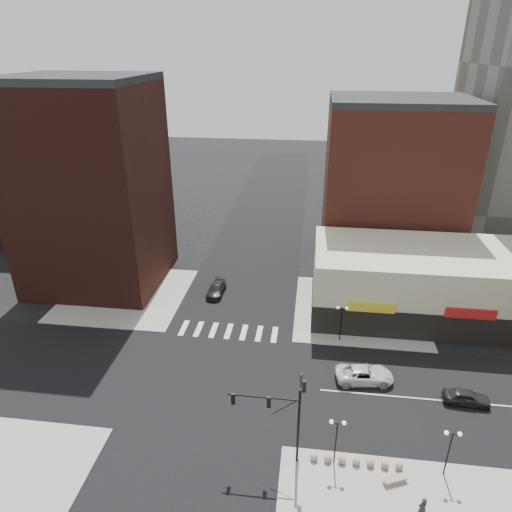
{
  "coord_description": "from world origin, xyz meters",
  "views": [
    {
      "loc": [
        8.3,
        -33.26,
        28.91
      ],
      "look_at": [
        3.4,
        4.8,
        11.0
      ],
      "focal_mm": 32.0,
      "sensor_mm": 36.0,
      "label": 1
    }
  ],
  "objects_px": {
    "street_lamp_se_b": "(451,442)",
    "dark_sedan_north": "(216,289)",
    "stone_bench": "(395,480)",
    "pedestrian": "(422,508)",
    "street_lamp_se_a": "(337,431)",
    "street_lamp_ne": "(342,315)",
    "traffic_signal": "(286,407)",
    "white_suv": "(365,374)",
    "dark_sedan_east": "(467,397)"
  },
  "relations": [
    {
      "from": "street_lamp_se_a",
      "to": "street_lamp_ne",
      "type": "relative_size",
      "value": 1.0
    },
    {
      "from": "street_lamp_se_a",
      "to": "street_lamp_se_b",
      "type": "xyz_separation_m",
      "value": [
        8.0,
        0.0,
        0.0
      ]
    },
    {
      "from": "street_lamp_se_b",
      "to": "pedestrian",
      "type": "height_order",
      "value": "street_lamp_se_b"
    },
    {
      "from": "traffic_signal",
      "to": "pedestrian",
      "type": "xyz_separation_m",
      "value": [
        9.4,
        -3.92,
        -3.93
      ]
    },
    {
      "from": "white_suv",
      "to": "traffic_signal",
      "type": "bearing_deg",
      "value": 137.95
    },
    {
      "from": "street_lamp_se_a",
      "to": "dark_sedan_north",
      "type": "height_order",
      "value": "street_lamp_se_a"
    },
    {
      "from": "white_suv",
      "to": "pedestrian",
      "type": "height_order",
      "value": "pedestrian"
    },
    {
      "from": "street_lamp_se_a",
      "to": "street_lamp_ne",
      "type": "bearing_deg",
      "value": 86.42
    },
    {
      "from": "dark_sedan_east",
      "to": "dark_sedan_north",
      "type": "bearing_deg",
      "value": 60.5
    },
    {
      "from": "street_lamp_se_a",
      "to": "stone_bench",
      "type": "distance_m",
      "value": 5.37
    },
    {
      "from": "street_lamp_ne",
      "to": "dark_sedan_east",
      "type": "height_order",
      "value": "street_lamp_ne"
    },
    {
      "from": "traffic_signal",
      "to": "pedestrian",
      "type": "bearing_deg",
      "value": -22.62
    },
    {
      "from": "white_suv",
      "to": "stone_bench",
      "type": "distance_m",
      "value": 11.08
    },
    {
      "from": "traffic_signal",
      "to": "street_lamp_se_a",
      "type": "xyz_separation_m",
      "value": [
        3.76,
        -0.17,
        -1.67
      ]
    },
    {
      "from": "street_lamp_se_a",
      "to": "stone_bench",
      "type": "height_order",
      "value": "street_lamp_se_a"
    },
    {
      "from": "dark_sedan_east",
      "to": "pedestrian",
      "type": "height_order",
      "value": "pedestrian"
    },
    {
      "from": "dark_sedan_north",
      "to": "street_lamp_se_b",
      "type": "bearing_deg",
      "value": -45.67
    },
    {
      "from": "street_lamp_se_a",
      "to": "street_lamp_ne",
      "type": "distance_m",
      "value": 16.03
    },
    {
      "from": "dark_sedan_north",
      "to": "stone_bench",
      "type": "bearing_deg",
      "value": -52.09
    },
    {
      "from": "dark_sedan_north",
      "to": "pedestrian",
      "type": "height_order",
      "value": "pedestrian"
    },
    {
      "from": "traffic_signal",
      "to": "street_lamp_ne",
      "type": "distance_m",
      "value": 16.62
    },
    {
      "from": "stone_bench",
      "to": "dark_sedan_north",
      "type": "bearing_deg",
      "value": 103.22
    },
    {
      "from": "street_lamp_se_a",
      "to": "dark_sedan_east",
      "type": "height_order",
      "value": "street_lamp_se_a"
    },
    {
      "from": "street_lamp_se_b",
      "to": "stone_bench",
      "type": "relative_size",
      "value": 2.24
    },
    {
      "from": "dark_sedan_east",
      "to": "street_lamp_se_a",
      "type": "bearing_deg",
      "value": 126.79
    },
    {
      "from": "street_lamp_se_a",
      "to": "street_lamp_se_b",
      "type": "bearing_deg",
      "value": 0.0
    },
    {
      "from": "street_lamp_se_b",
      "to": "dark_sedan_east",
      "type": "height_order",
      "value": "street_lamp_se_b"
    },
    {
      "from": "street_lamp_se_a",
      "to": "dark_sedan_east",
      "type": "xyz_separation_m",
      "value": [
        11.73,
        7.94,
        -2.61
      ]
    },
    {
      "from": "traffic_signal",
      "to": "stone_bench",
      "type": "xyz_separation_m",
      "value": [
        8.09,
        -1.36,
        -4.62
      ]
    },
    {
      "from": "dark_sedan_north",
      "to": "stone_bench",
      "type": "relative_size",
      "value": 2.49
    },
    {
      "from": "white_suv",
      "to": "pedestrian",
      "type": "distance_m",
      "value": 13.8
    },
    {
      "from": "street_lamp_se_b",
      "to": "white_suv",
      "type": "distance_m",
      "value": 11.27
    },
    {
      "from": "pedestrian",
      "to": "dark_sedan_north",
      "type": "bearing_deg",
      "value": -79.87
    },
    {
      "from": "dark_sedan_east",
      "to": "stone_bench",
      "type": "distance_m",
      "value": 11.76
    },
    {
      "from": "dark_sedan_east",
      "to": "dark_sedan_north",
      "type": "xyz_separation_m",
      "value": [
        -25.88,
        16.29,
        -0.01
      ]
    },
    {
      "from": "traffic_signal",
      "to": "white_suv",
      "type": "relative_size",
      "value": 1.45
    },
    {
      "from": "pedestrian",
      "to": "stone_bench",
      "type": "distance_m",
      "value": 2.95
    },
    {
      "from": "traffic_signal",
      "to": "white_suv",
      "type": "bearing_deg",
      "value": 54.68
    },
    {
      "from": "pedestrian",
      "to": "stone_bench",
      "type": "relative_size",
      "value": 0.98
    },
    {
      "from": "dark_sedan_east",
      "to": "street_lamp_se_b",
      "type": "bearing_deg",
      "value": 157.54
    },
    {
      "from": "street_lamp_ne",
      "to": "stone_bench",
      "type": "xyz_separation_m",
      "value": [
        3.33,
        -17.19,
        -2.95
      ]
    },
    {
      "from": "street_lamp_ne",
      "to": "white_suv",
      "type": "height_order",
      "value": "street_lamp_ne"
    },
    {
      "from": "stone_bench",
      "to": "street_lamp_se_b",
      "type": "bearing_deg",
      "value": -4.81
    },
    {
      "from": "street_lamp_se_a",
      "to": "stone_bench",
      "type": "bearing_deg",
      "value": -15.39
    },
    {
      "from": "stone_bench",
      "to": "traffic_signal",
      "type": "bearing_deg",
      "value": 147.66
    },
    {
      "from": "traffic_signal",
      "to": "white_suv",
      "type": "xyz_separation_m",
      "value": [
        6.83,
        9.64,
        -4.22
      ]
    },
    {
      "from": "traffic_signal",
      "to": "stone_bench",
      "type": "bearing_deg",
      "value": -9.55
    },
    {
      "from": "street_lamp_se_b",
      "to": "pedestrian",
      "type": "xyz_separation_m",
      "value": [
        -2.36,
        -3.75,
        -2.26
      ]
    },
    {
      "from": "street_lamp_se_b",
      "to": "street_lamp_se_a",
      "type": "bearing_deg",
      "value": 180.0
    },
    {
      "from": "street_lamp_se_b",
      "to": "dark_sedan_north",
      "type": "bearing_deg",
      "value": 132.43
    }
  ]
}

